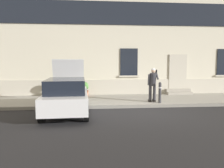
% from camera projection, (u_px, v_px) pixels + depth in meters
% --- Properties ---
extents(ground_plane, '(80.00, 80.00, 0.00)m').
position_uv_depth(ground_plane, '(146.00, 112.00, 10.02)').
color(ground_plane, '#232326').
extents(sidewalk, '(24.00, 3.60, 0.15)m').
position_uv_depth(sidewalk, '(134.00, 100.00, 12.79)').
color(sidewalk, '#99968E').
rests_on(sidewalk, ground).
extents(curb_edge, '(24.00, 0.12, 0.15)m').
position_uv_depth(curb_edge, '(142.00, 106.00, 10.94)').
color(curb_edge, gray).
rests_on(curb_edge, ground).
extents(building_facade, '(24.00, 1.52, 7.50)m').
position_uv_depth(building_facade, '(128.00, 39.00, 14.90)').
color(building_facade, beige).
rests_on(building_facade, ground).
extents(entrance_stoop, '(1.59, 0.64, 0.32)m').
position_uv_depth(entrance_stoop, '(179.00, 92.00, 14.58)').
color(entrance_stoop, '#9E998E').
rests_on(entrance_stoop, sidewalk).
extents(hatchback_car_white, '(1.91, 4.12, 2.34)m').
position_uv_depth(hatchback_car_white, '(66.00, 95.00, 9.58)').
color(hatchback_car_white, white).
rests_on(hatchback_car_white, ground).
extents(bollard_near_person, '(0.15, 0.15, 1.04)m').
position_uv_depth(bollard_near_person, '(160.00, 92.00, 11.38)').
color(bollard_near_person, '#333338').
rests_on(bollard_near_person, sidewalk).
extents(person_on_phone, '(0.51, 0.50, 1.74)m').
position_uv_depth(person_on_phone, '(153.00, 83.00, 11.58)').
color(person_on_phone, '#2D2D33').
rests_on(person_on_phone, sidewalk).
extents(planter_charcoal, '(0.44, 0.44, 0.86)m').
position_uv_depth(planter_charcoal, '(49.00, 89.00, 13.53)').
color(planter_charcoal, '#2D2D30').
rests_on(planter_charcoal, sidewalk).
extents(planter_terracotta, '(0.44, 0.44, 0.86)m').
position_uv_depth(planter_terracotta, '(85.00, 89.00, 13.65)').
color(planter_terracotta, '#B25B38').
rests_on(planter_terracotta, sidewalk).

